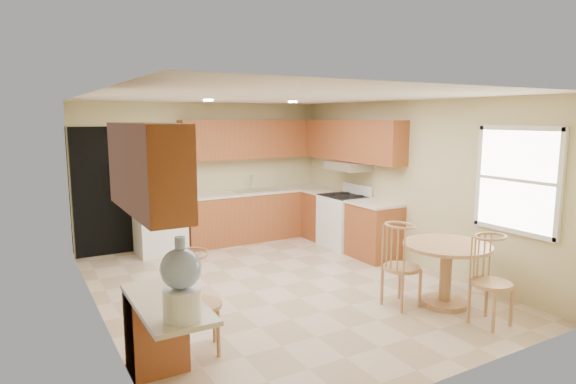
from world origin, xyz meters
TOP-DOWN VIEW (x-y plane):
  - floor at (0.00, 0.00)m, footprint 5.50×5.50m
  - ceiling at (0.00, 0.00)m, footprint 4.50×5.50m
  - wall_back at (0.00, 2.75)m, footprint 4.50×0.02m
  - wall_front at (0.00, -2.75)m, footprint 4.50×0.02m
  - wall_left at (-2.25, 0.00)m, footprint 0.02×5.50m
  - wall_right at (2.25, 0.00)m, footprint 0.02×5.50m
  - doorway at (-1.75, 2.73)m, footprint 0.90×0.02m
  - base_cab_back at (0.88, 2.45)m, footprint 2.75×0.60m
  - counter_back at (0.88, 2.45)m, footprint 2.75×0.63m
  - base_cab_right_a at (1.95, 1.85)m, footprint 0.60×0.59m
  - counter_right_a at (1.95, 1.85)m, footprint 0.63×0.59m
  - base_cab_right_b at (1.95, 0.40)m, footprint 0.60×0.80m
  - counter_right_b at (1.95, 0.40)m, footprint 0.63×0.80m
  - upper_cab_back at (0.88, 2.58)m, footprint 2.75×0.33m
  - upper_cab_right at (2.08, 1.21)m, footprint 0.33×2.42m
  - upper_cab_left at (-2.08, -1.60)m, footprint 0.33×1.40m
  - sink at (0.85, 2.45)m, footprint 0.78×0.44m
  - range_hood at (2.00, 1.18)m, footprint 0.50×0.76m
  - desk_pedestal at (-2.00, -1.32)m, footprint 0.48×0.42m
  - desk_top at (-2.00, -1.70)m, footprint 0.50×1.20m
  - window at (2.23, -1.85)m, footprint 0.06×1.12m
  - can_light_a at (-0.50, 1.20)m, footprint 0.14×0.14m
  - can_light_b at (0.90, 1.20)m, footprint 0.14×0.14m
  - refrigerator at (-0.95, 2.40)m, footprint 0.76×0.74m
  - stove at (1.92, 1.18)m, footprint 0.65×0.76m
  - dining_table at (1.40, -1.57)m, footprint 1.03×1.03m
  - chair_table_a at (0.92, -1.41)m, footprint 0.44×0.57m
  - chair_table_b at (1.40, -2.29)m, footprint 0.43×0.43m
  - chair_desk at (-1.55, -1.29)m, footprint 0.43×0.56m
  - water_crock at (-2.00, -2.12)m, footprint 0.30×0.30m

SIDE VIEW (x-z plane):
  - floor at x=0.00m, z-range 0.00..0.00m
  - desk_pedestal at x=-2.00m, z-range 0.00..0.72m
  - base_cab_back at x=0.88m, z-range 0.00..0.87m
  - base_cab_right_a at x=1.95m, z-range 0.00..0.87m
  - base_cab_right_b at x=1.95m, z-range 0.00..0.87m
  - stove at x=1.92m, z-range -0.08..1.01m
  - dining_table at x=1.40m, z-range 0.12..0.88m
  - chair_table_b at x=1.40m, z-range 0.11..1.08m
  - chair_desk at x=-1.55m, z-range 0.11..1.09m
  - chair_table_a at x=0.92m, z-range 0.11..1.11m
  - desk_top at x=-2.00m, z-range 0.73..0.77m
  - refrigerator at x=-0.95m, z-range 0.00..1.71m
  - counter_back at x=0.88m, z-range 0.87..0.91m
  - counter_right_a at x=1.95m, z-range 0.87..0.91m
  - counter_right_b at x=1.95m, z-range 0.87..0.91m
  - sink at x=0.85m, z-range 0.91..0.92m
  - doorway at x=-1.75m, z-range 0.00..2.10m
  - water_crock at x=-2.00m, z-range 0.74..1.36m
  - wall_back at x=0.00m, z-range 0.00..2.50m
  - wall_front at x=0.00m, z-range 0.00..2.50m
  - wall_left at x=-2.25m, z-range 0.00..2.50m
  - wall_right at x=2.25m, z-range 0.00..2.50m
  - range_hood at x=2.00m, z-range 1.35..1.49m
  - window at x=2.23m, z-range 0.85..2.15m
  - upper_cab_back at x=0.88m, z-range 1.50..2.20m
  - upper_cab_right at x=2.08m, z-range 1.50..2.20m
  - upper_cab_left at x=-2.08m, z-range 1.50..2.20m
  - can_light_a at x=-0.50m, z-range 2.48..2.49m
  - can_light_b at x=0.90m, z-range 2.48..2.49m
  - ceiling at x=0.00m, z-range 2.49..2.51m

